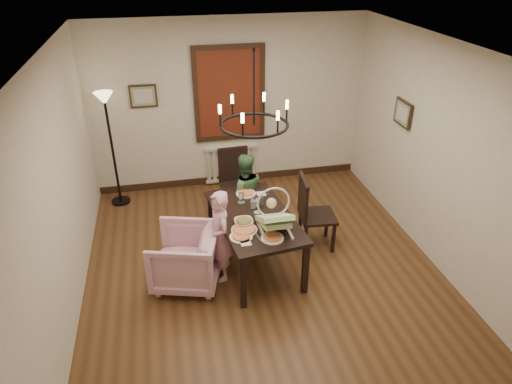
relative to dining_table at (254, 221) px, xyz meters
name	(u,v)px	position (x,y,z in m)	size (l,w,h in m)	color
room_shell	(257,159)	(0.09, 0.26, 0.74)	(4.51, 5.00, 2.81)	brown
dining_table	(254,221)	(0.00, 0.00, 0.00)	(1.09, 1.70, 0.75)	black
chair_far	(236,183)	(-0.01, 1.30, -0.14)	(0.46, 0.46, 1.05)	black
chair_right	(318,212)	(0.93, 0.22, -0.13)	(0.47, 0.47, 1.08)	black
armchair	(185,257)	(-0.90, -0.18, -0.30)	(0.79, 0.81, 0.73)	#ECB5C9
elderly_woman	(219,243)	(-0.47, -0.17, -0.16)	(0.37, 0.24, 1.01)	#DF9DB7
seated_man	(244,200)	(0.03, 0.82, -0.16)	(0.49, 0.38, 1.01)	#447248
baby_bouncer	(274,216)	(0.16, -0.37, 0.27)	(0.42, 0.58, 0.38)	#C4E39D
salad_bowl	(244,222)	(-0.17, -0.18, 0.12)	(0.28, 0.28, 0.07)	white
pizza_platter	(244,229)	(-0.19, -0.32, 0.10)	(0.31, 0.31, 0.04)	tan
drinking_glass	(253,204)	(0.02, 0.15, 0.16)	(0.08, 0.08, 0.15)	silver
window_blinds	(229,94)	(0.09, 2.35, 0.94)	(1.00, 0.03, 1.40)	#5C1C12
radiator	(231,164)	(0.09, 2.37, -0.31)	(0.92, 0.12, 0.62)	silver
picture_back	(143,96)	(-1.26, 2.36, 0.99)	(0.42, 0.03, 0.36)	black
picture_right	(403,113)	(2.30, 0.79, 0.99)	(0.42, 0.03, 0.36)	black
floor_lamp	(113,152)	(-1.81, 2.04, 0.24)	(0.30, 0.30, 1.80)	black
chandelier	(254,125)	(0.00, 0.00, 1.29)	(0.80, 0.80, 0.04)	black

